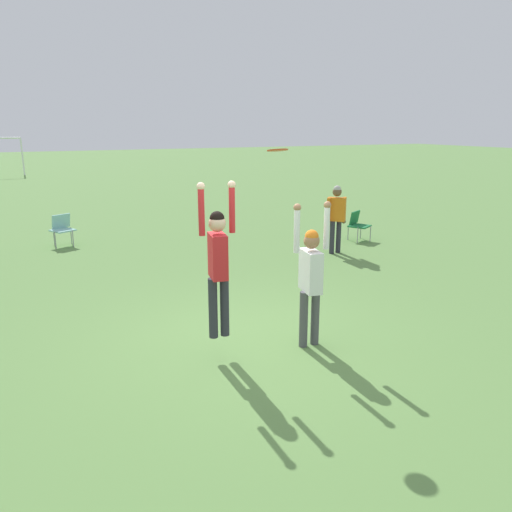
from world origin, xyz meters
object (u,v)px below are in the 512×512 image
(person_defending, at_px, (311,272))
(person_spectator_near, at_px, (336,213))
(camping_chair_0, at_px, (62,227))
(frisbee, at_px, (278,150))
(camping_chair_1, at_px, (358,223))
(person_jumping, at_px, (218,257))

(person_defending, relative_size, person_spectator_near, 1.24)
(person_defending, bearing_deg, person_spectator_near, 151.28)
(camping_chair_0, bearing_deg, frisbee, 77.65)
(person_defending, height_order, camping_chair_0, person_defending)
(camping_chair_0, xyz_separation_m, person_spectator_near, (5.95, -3.77, 0.50))
(camping_chair_0, relative_size, camping_chair_1, 1.04)
(person_jumping, height_order, person_spectator_near, person_jumping)
(frisbee, bearing_deg, camping_chair_1, 44.60)
(person_jumping, relative_size, person_defending, 1.01)
(person_jumping, distance_m, camping_chair_1, 7.91)
(camping_chair_1, bearing_deg, frisbee, 15.54)
(person_spectator_near, bearing_deg, camping_chair_0, -168.25)
(person_defending, distance_m, frisbee, 1.77)
(person_jumping, relative_size, camping_chair_1, 2.66)
(camping_chair_0, bearing_deg, person_defending, 81.56)
(frisbee, relative_size, camping_chair_0, 0.33)
(frisbee, distance_m, person_spectator_near, 6.14)
(person_defending, height_order, frisbee, frisbee)
(camping_chair_0, xyz_separation_m, camping_chair_1, (7.33, -2.83, -0.02))
(person_jumping, bearing_deg, person_defending, -90.00)
(person_jumping, xyz_separation_m, frisbee, (0.71, -0.29, 1.36))
(person_jumping, distance_m, person_spectator_near, 6.21)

